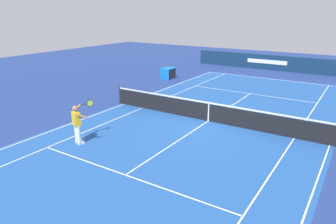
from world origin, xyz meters
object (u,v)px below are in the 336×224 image
Objects in this scene: tennis_ball at (182,107)px; equipment_cart_tarped at (168,73)px; tennis_player_near at (77,122)px; tennis_net at (209,112)px.

tennis_ball is 0.05× the size of equipment_cart_tarped.
tennis_net is at bearing 148.26° from tennis_player_near.
tennis_net is 9.36× the size of equipment_cart_tarped.
tennis_net is at bearing 60.20° from tennis_ball.
tennis_net is 177.27× the size of tennis_ball.
tennis_ball is (-6.71, 1.06, -0.90)m from tennis_player_near.
tennis_player_near is 13.58m from equipment_cart_tarped.
tennis_net is 2.66m from tennis_ball.
tennis_net reaches higher than tennis_ball.
tennis_player_near reaches higher than tennis_net.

